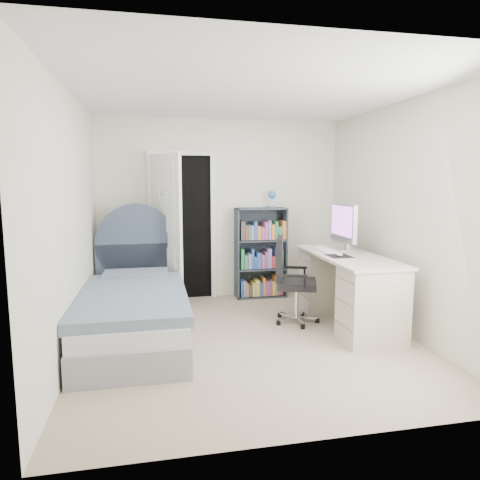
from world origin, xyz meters
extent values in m
cube|color=gray|center=(0.00, 0.00, -0.03)|extent=(3.40, 3.60, 0.05)
cube|color=white|center=(0.00, 0.00, 2.52)|extent=(3.40, 3.60, 0.05)
cube|color=silver|center=(0.00, 1.82, 1.25)|extent=(3.40, 0.05, 2.50)
cube|color=silver|center=(0.00, -1.82, 1.25)|extent=(3.40, 0.05, 2.50)
cube|color=silver|center=(-1.72, 0.00, 1.25)|extent=(0.05, 3.60, 2.50)
cube|color=silver|center=(1.72, 0.00, 1.25)|extent=(0.05, 3.60, 2.50)
cube|color=black|center=(-0.55, 1.80, 1.00)|extent=(0.80, 0.01, 2.00)
cube|color=white|center=(-0.98, 1.77, 1.00)|extent=(0.06, 0.06, 2.00)
cube|color=white|center=(-0.12, 1.77, 1.00)|extent=(0.06, 0.06, 2.00)
cube|color=white|center=(-0.55, 1.77, 2.03)|extent=(0.92, 0.06, 0.06)
cube|color=white|center=(-0.78, 1.41, 1.00)|extent=(0.37, 0.74, 2.00)
cube|color=gray|center=(-1.16, 0.25, 0.14)|extent=(1.02, 2.15, 0.28)
cube|color=silver|center=(-1.16, 0.25, 0.35)|extent=(1.00, 2.10, 0.17)
cube|color=slate|center=(-1.16, 0.14, 0.48)|extent=(1.06, 1.82, 0.11)
cube|color=slate|center=(-1.16, 1.02, 0.50)|extent=(0.76, 0.43, 0.13)
cube|color=#394458|center=(-1.16, 1.37, 0.43)|extent=(1.02, 0.07, 0.86)
cylinder|color=#394458|center=(-1.16, 1.37, 0.86)|extent=(1.02, 0.07, 1.02)
cylinder|color=tan|center=(-1.49, 1.40, 0.23)|extent=(0.03, 0.03, 0.46)
cylinder|color=tan|center=(-1.49, 1.71, 0.23)|extent=(0.03, 0.03, 0.46)
cylinder|color=tan|center=(-1.18, 1.40, 0.23)|extent=(0.03, 0.03, 0.46)
cylinder|color=tan|center=(-1.18, 1.71, 0.23)|extent=(0.03, 0.03, 0.46)
cube|color=tan|center=(-1.33, 1.56, 0.44)|extent=(0.37, 0.37, 0.03)
cube|color=tan|center=(-1.33, 1.56, 0.16)|extent=(0.33, 0.33, 0.02)
cube|color=#B24C33|center=(-1.38, 1.56, 0.47)|extent=(0.15, 0.20, 0.03)
cube|color=#3F598C|center=(-1.38, 1.56, 0.50)|extent=(0.14, 0.19, 0.03)
cube|color=#D8CC7F|center=(-1.38, 1.56, 0.53)|extent=(0.13, 0.18, 0.03)
cylinder|color=silver|center=(-0.85, 1.46, 0.01)|extent=(0.22, 0.22, 0.02)
cylinder|color=silver|center=(-0.85, 1.46, 0.77)|extent=(0.02, 0.02, 1.52)
sphere|color=silver|center=(-0.79, 1.42, 1.50)|extent=(0.09, 0.09, 0.09)
cube|color=#313B43|center=(0.20, 1.65, 0.64)|extent=(0.02, 0.31, 1.28)
cube|color=#313B43|center=(0.89, 1.65, 0.64)|extent=(0.02, 0.31, 1.28)
cube|color=#313B43|center=(0.54, 1.65, 1.27)|extent=(0.72, 0.31, 0.02)
cube|color=#313B43|center=(0.54, 1.65, 0.01)|extent=(0.72, 0.31, 0.02)
cube|color=#313B43|center=(0.54, 1.80, 0.64)|extent=(0.72, 0.01, 1.28)
cube|color=#313B43|center=(0.54, 1.65, 0.41)|extent=(0.68, 0.29, 0.02)
cube|color=#313B43|center=(0.54, 1.65, 0.82)|extent=(0.68, 0.29, 0.02)
cylinder|color=#2968B4|center=(0.70, 1.65, 1.29)|extent=(0.12, 0.12, 0.02)
cylinder|color=silver|center=(0.70, 1.65, 1.37)|extent=(0.02, 0.02, 0.16)
sphere|color=#2968B4|center=(0.70, 1.62, 1.46)|extent=(0.11, 0.11, 0.11)
cube|color=#335999|center=(0.25, 1.63, 0.14)|extent=(0.03, 0.21, 0.23)
cube|color=#7F72B2|center=(0.29, 1.63, 0.14)|extent=(0.04, 0.21, 0.22)
cube|color=orange|center=(0.33, 1.63, 0.13)|extent=(0.03, 0.21, 0.19)
cube|color=#3F3F3F|center=(0.37, 1.63, 0.11)|extent=(0.05, 0.21, 0.16)
cube|color=#D8BF4C|center=(0.42, 1.63, 0.13)|extent=(0.04, 0.21, 0.19)
cube|color=#D8BF4C|center=(0.47, 1.63, 0.14)|extent=(0.06, 0.21, 0.23)
cube|color=#335999|center=(0.53, 1.63, 0.12)|extent=(0.04, 0.21, 0.18)
cube|color=orange|center=(0.57, 1.63, 0.16)|extent=(0.03, 0.21, 0.26)
cube|color=#994C7F|center=(0.62, 1.63, 0.13)|extent=(0.06, 0.21, 0.20)
cube|color=#994C7F|center=(0.67, 1.63, 0.13)|extent=(0.03, 0.21, 0.20)
cube|color=#D8BF4C|center=(0.71, 1.63, 0.13)|extent=(0.04, 0.21, 0.20)
cube|color=orange|center=(0.75, 1.63, 0.17)|extent=(0.03, 0.21, 0.28)
cube|color=#335999|center=(0.78, 1.63, 0.16)|extent=(0.03, 0.21, 0.26)
cube|color=#B23333|center=(0.83, 1.63, 0.14)|extent=(0.04, 0.21, 0.22)
cube|color=#337F4C|center=(0.26, 1.63, 0.57)|extent=(0.04, 0.21, 0.28)
cube|color=#337F4C|center=(0.31, 1.63, 0.53)|extent=(0.05, 0.21, 0.19)
cube|color=#7F72B2|center=(0.36, 1.63, 0.53)|extent=(0.04, 0.21, 0.21)
cube|color=#335999|center=(0.41, 1.63, 0.57)|extent=(0.03, 0.21, 0.28)
cube|color=#335999|center=(0.44, 1.63, 0.51)|extent=(0.03, 0.21, 0.17)
cube|color=#335999|center=(0.50, 1.63, 0.54)|extent=(0.06, 0.21, 0.22)
cube|color=#994C7F|center=(0.55, 1.63, 0.52)|extent=(0.05, 0.21, 0.19)
cube|color=#994C7F|center=(0.60, 1.63, 0.55)|extent=(0.03, 0.21, 0.23)
cube|color=#7F72B2|center=(0.65, 1.63, 0.57)|extent=(0.06, 0.21, 0.28)
cube|color=#B23333|center=(0.70, 1.63, 0.51)|extent=(0.04, 0.21, 0.16)
cube|color=#335999|center=(0.75, 1.63, 0.57)|extent=(0.03, 0.21, 0.28)
cube|color=#337F4C|center=(0.79, 1.63, 0.55)|extent=(0.05, 0.21, 0.25)
cube|color=#337F4C|center=(0.83, 1.63, 0.55)|extent=(0.03, 0.21, 0.25)
cube|color=#3F3F3F|center=(0.27, 1.63, 0.97)|extent=(0.06, 0.21, 0.26)
cube|color=#B23333|center=(0.32, 1.63, 0.94)|extent=(0.03, 0.21, 0.20)
cube|color=#337F4C|center=(0.36, 1.63, 0.94)|extent=(0.03, 0.21, 0.20)
cube|color=#7F72B2|center=(0.40, 1.63, 0.94)|extent=(0.04, 0.21, 0.20)
cube|color=#335999|center=(0.44, 1.63, 0.97)|extent=(0.04, 0.21, 0.26)
cube|color=orange|center=(0.49, 1.63, 0.93)|extent=(0.05, 0.21, 0.19)
cube|color=#994C7F|center=(0.55, 1.63, 0.92)|extent=(0.04, 0.21, 0.18)
cube|color=#994C7F|center=(0.60, 1.63, 0.96)|extent=(0.05, 0.21, 0.25)
cube|color=#7F72B2|center=(0.65, 1.63, 0.97)|extent=(0.04, 0.21, 0.27)
cube|color=orange|center=(0.69, 1.63, 0.94)|extent=(0.05, 0.21, 0.21)
cube|color=#337F4C|center=(0.75, 1.63, 0.96)|extent=(0.04, 0.21, 0.25)
cube|color=#337F4C|center=(0.80, 1.63, 0.93)|extent=(0.05, 0.21, 0.18)
cube|color=orange|center=(0.86, 1.63, 0.96)|extent=(0.06, 0.21, 0.25)
cube|color=beige|center=(1.22, 0.27, 0.80)|extent=(0.67, 1.68, 0.03)
cube|color=beige|center=(1.22, -0.32, 0.39)|extent=(0.62, 0.45, 0.79)
cube|color=beige|center=(1.22, 0.86, 0.39)|extent=(0.62, 0.45, 0.79)
cube|color=silver|center=(1.33, 0.60, 0.82)|extent=(0.18, 0.18, 0.01)
cube|color=silver|center=(1.37, 0.60, 0.95)|extent=(0.03, 0.07, 0.25)
cube|color=silver|center=(1.31, 0.60, 1.15)|extent=(0.05, 0.63, 0.45)
cube|color=#C75FE8|center=(1.28, 0.60, 1.17)|extent=(0.00, 0.56, 0.36)
cube|color=white|center=(1.09, 0.60, 0.82)|extent=(0.15, 0.45, 0.02)
cube|color=black|center=(1.09, 0.21, 0.82)|extent=(0.25, 0.29, 0.00)
ellipsoid|color=white|center=(1.09, 0.21, 0.83)|extent=(0.07, 0.11, 0.03)
cube|color=silver|center=(0.80, 0.42, 0.06)|extent=(0.25, 0.12, 0.02)
cylinder|color=black|center=(0.91, 0.38, 0.03)|extent=(0.07, 0.07, 0.06)
cube|color=silver|center=(0.75, 0.56, 0.06)|extent=(0.18, 0.23, 0.02)
cylinder|color=black|center=(0.83, 0.66, 0.03)|extent=(0.07, 0.07, 0.06)
cube|color=silver|center=(0.61, 0.56, 0.06)|extent=(0.18, 0.23, 0.02)
cylinder|color=black|center=(0.54, 0.66, 0.03)|extent=(0.07, 0.07, 0.06)
cube|color=silver|center=(0.56, 0.42, 0.06)|extent=(0.26, 0.11, 0.02)
cylinder|color=black|center=(0.44, 0.39, 0.03)|extent=(0.07, 0.07, 0.06)
cube|color=silver|center=(0.68, 0.33, 0.06)|extent=(0.04, 0.26, 0.02)
cylinder|color=black|center=(0.67, 0.21, 0.03)|extent=(0.07, 0.07, 0.06)
cylinder|color=silver|center=(0.68, 0.46, 0.25)|extent=(0.06, 0.06, 0.39)
cube|color=black|center=(0.68, 0.46, 0.46)|extent=(0.56, 0.56, 0.08)
cube|color=black|center=(0.49, 0.52, 0.75)|extent=(0.19, 0.40, 0.50)
cube|color=black|center=(0.58, 0.24, 0.61)|extent=(0.27, 0.13, 0.03)
cube|color=black|center=(0.74, 0.69, 0.61)|extent=(0.27, 0.13, 0.03)
camera|label=1|loc=(-0.94, -4.19, 1.64)|focal=32.00mm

